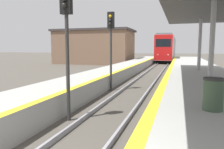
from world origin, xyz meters
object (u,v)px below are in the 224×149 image
train (167,48)px  signal_mid (111,36)px  signal_near (67,27)px  trash_bin (213,94)px

train → signal_mid: size_ratio=4.88×
signal_near → trash_bin: size_ratio=5.33×
train → signal_near: train is taller
signal_near → trash_bin: 4.69m
signal_near → train: bearing=88.2°
signal_near → signal_mid: size_ratio=1.00×
train → signal_near: 37.08m
trash_bin → train: bearing=94.7°
train → signal_near: (-1.20, -37.06, 0.71)m
signal_mid → trash_bin: 7.58m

